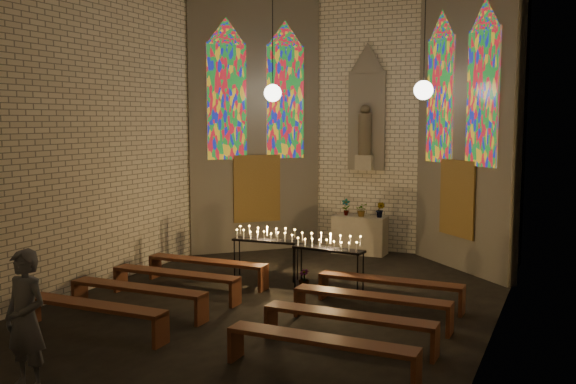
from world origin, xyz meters
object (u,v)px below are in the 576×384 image
(altar, at_px, (360,235))
(aisle_flower_pot, at_px, (304,279))
(votive_stand_right, at_px, (329,245))
(visitor, at_px, (26,320))
(votive_stand_left, at_px, (266,237))

(altar, xyz_separation_m, aisle_flower_pot, (0.01, -3.83, -0.30))
(votive_stand_right, xyz_separation_m, visitor, (-1.89, -6.18, -0.03))
(altar, relative_size, votive_stand_right, 0.90)
(aisle_flower_pot, height_order, visitor, visitor)
(altar, height_order, votive_stand_right, votive_stand_right)
(visitor, bearing_deg, votive_stand_right, 78.09)
(altar, xyz_separation_m, votive_stand_right, (0.57, -3.85, 0.46))
(visitor, bearing_deg, votive_stand_left, 92.94)
(votive_stand_left, height_order, visitor, visitor)
(aisle_flower_pot, height_order, votive_stand_left, votive_stand_left)
(altar, distance_m, aisle_flower_pot, 3.84)
(altar, bearing_deg, aisle_flower_pot, -89.87)
(altar, relative_size, votive_stand_left, 0.92)
(aisle_flower_pot, bearing_deg, altar, 90.13)
(aisle_flower_pot, xyz_separation_m, votive_stand_right, (0.56, -0.02, 0.77))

